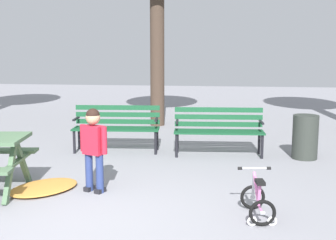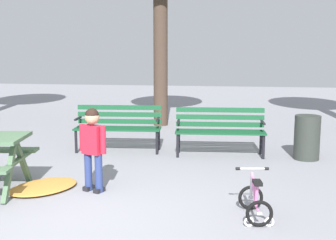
% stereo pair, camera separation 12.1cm
% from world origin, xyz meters
% --- Properties ---
extents(ground, '(36.00, 36.00, 0.00)m').
position_xyz_m(ground, '(0.00, 0.00, 0.00)').
color(ground, gray).
extents(park_bench_far_left, '(1.63, 0.57, 0.85)m').
position_xyz_m(park_bench_far_left, '(-0.45, 3.50, 0.51)').
color(park_bench_far_left, '#144728').
rests_on(park_bench_far_left, ground).
extents(park_bench_left, '(1.63, 0.56, 0.85)m').
position_xyz_m(park_bench_left, '(1.45, 3.43, 0.51)').
color(park_bench_left, '#144728').
rests_on(park_bench_left, ground).
extents(child_standing, '(0.41, 0.25, 1.14)m').
position_xyz_m(child_standing, '(-0.18, 1.10, 0.67)').
color(child_standing, navy).
rests_on(child_standing, ground).
extents(kids_bicycle, '(0.43, 0.60, 0.54)m').
position_xyz_m(kids_bicycle, '(1.94, 0.43, 0.20)').
color(kids_bicycle, black).
rests_on(kids_bicycle, ground).
extents(leaf_pile, '(1.12, 1.22, 0.07)m').
position_xyz_m(leaf_pile, '(-0.89, 1.08, 0.04)').
color(leaf_pile, '#C68438').
rests_on(leaf_pile, ground).
extents(trash_bin, '(0.44, 0.44, 0.77)m').
position_xyz_m(trash_bin, '(2.96, 3.34, 0.38)').
color(trash_bin, '#2D332D').
rests_on(trash_bin, ground).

